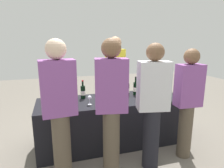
# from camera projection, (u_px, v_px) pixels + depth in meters

# --- Properties ---
(ground_plane) EXTENTS (12.00, 12.00, 0.00)m
(ground_plane) POSITION_uv_depth(u_px,v_px,m) (112.00, 141.00, 3.27)
(ground_plane) COLOR slate
(tasting_table) EXTENTS (2.32, 0.78, 0.74)m
(tasting_table) POSITION_uv_depth(u_px,v_px,m) (112.00, 121.00, 3.18)
(tasting_table) COLOR black
(tasting_table) RESTS_ON ground_plane
(wine_bottle_0) EXTENTS (0.08, 0.08, 0.32)m
(wine_bottle_0) POSITION_uv_depth(u_px,v_px,m) (55.00, 94.00, 2.94)
(wine_bottle_0) COLOR black
(wine_bottle_0) RESTS_ON tasting_table
(wine_bottle_1) EXTENTS (0.07, 0.07, 0.33)m
(wine_bottle_1) POSITION_uv_depth(u_px,v_px,m) (73.00, 93.00, 3.00)
(wine_bottle_1) COLOR black
(wine_bottle_1) RESTS_ON tasting_table
(wine_bottle_2) EXTENTS (0.08, 0.08, 0.30)m
(wine_bottle_2) POSITION_uv_depth(u_px,v_px,m) (83.00, 92.00, 3.13)
(wine_bottle_2) COLOR black
(wine_bottle_2) RESTS_ON tasting_table
(wine_bottle_3) EXTENTS (0.07, 0.07, 0.33)m
(wine_bottle_3) POSITION_uv_depth(u_px,v_px,m) (115.00, 90.00, 3.18)
(wine_bottle_3) COLOR black
(wine_bottle_3) RESTS_ON tasting_table
(wine_bottle_4) EXTENTS (0.07, 0.07, 0.34)m
(wine_bottle_4) POSITION_uv_depth(u_px,v_px,m) (120.00, 89.00, 3.24)
(wine_bottle_4) COLOR black
(wine_bottle_4) RESTS_ON tasting_table
(wine_bottle_5) EXTENTS (0.08, 0.08, 0.30)m
(wine_bottle_5) POSITION_uv_depth(u_px,v_px,m) (127.00, 89.00, 3.27)
(wine_bottle_5) COLOR black
(wine_bottle_5) RESTS_ON tasting_table
(wine_bottle_6) EXTENTS (0.08, 0.08, 0.32)m
(wine_bottle_6) POSITION_uv_depth(u_px,v_px,m) (135.00, 88.00, 3.33)
(wine_bottle_6) COLOR black
(wine_bottle_6) RESTS_ON tasting_table
(wine_bottle_7) EXTENTS (0.08, 0.08, 0.30)m
(wine_bottle_7) POSITION_uv_depth(u_px,v_px,m) (154.00, 88.00, 3.37)
(wine_bottle_7) COLOR black
(wine_bottle_7) RESTS_ON tasting_table
(wine_glass_0) EXTENTS (0.07, 0.07, 0.15)m
(wine_glass_0) POSITION_uv_depth(u_px,v_px,m) (58.00, 101.00, 2.68)
(wine_glass_0) COLOR silver
(wine_glass_0) RESTS_ON tasting_table
(wine_glass_1) EXTENTS (0.06, 0.06, 0.14)m
(wine_glass_1) POSITION_uv_depth(u_px,v_px,m) (90.00, 98.00, 2.83)
(wine_glass_1) COLOR silver
(wine_glass_1) RESTS_ON tasting_table
(wine_glass_2) EXTENTS (0.07, 0.07, 0.14)m
(wine_glass_2) POSITION_uv_depth(u_px,v_px,m) (115.00, 96.00, 2.94)
(wine_glass_2) COLOR silver
(wine_glass_2) RESTS_ON tasting_table
(wine_glass_3) EXTENTS (0.06, 0.06, 0.13)m
(wine_glass_3) POSITION_uv_depth(u_px,v_px,m) (139.00, 94.00, 3.06)
(wine_glass_3) COLOR silver
(wine_glass_3) RESTS_ON tasting_table
(wine_glass_4) EXTENTS (0.06, 0.06, 0.13)m
(wine_glass_4) POSITION_uv_depth(u_px,v_px,m) (157.00, 92.00, 3.14)
(wine_glass_4) COLOR silver
(wine_glass_4) RESTS_ON tasting_table
(server_pouring) EXTENTS (0.36, 0.23, 1.72)m
(server_pouring) POSITION_uv_depth(u_px,v_px,m) (115.00, 77.00, 3.77)
(server_pouring) COLOR brown
(server_pouring) RESTS_ON ground_plane
(guest_0) EXTENTS (0.40, 0.25, 1.68)m
(guest_0) POSITION_uv_depth(u_px,v_px,m) (60.00, 107.00, 2.21)
(guest_0) COLOR brown
(guest_0) RESTS_ON ground_plane
(guest_1) EXTENTS (0.41, 0.27, 1.69)m
(guest_1) POSITION_uv_depth(u_px,v_px,m) (111.00, 104.00, 2.30)
(guest_1) COLOR brown
(guest_1) RESTS_ON ground_plane
(guest_2) EXTENTS (0.42, 0.28, 1.64)m
(guest_2) POSITION_uv_depth(u_px,v_px,m) (153.00, 103.00, 2.44)
(guest_2) COLOR black
(guest_2) RESTS_ON ground_plane
(guest_3) EXTENTS (0.36, 0.21, 1.56)m
(guest_3) POSITION_uv_depth(u_px,v_px,m) (188.00, 100.00, 2.68)
(guest_3) COLOR brown
(guest_3) RESTS_ON ground_plane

